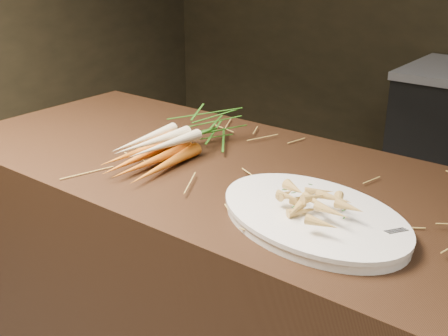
# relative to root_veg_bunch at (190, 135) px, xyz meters

# --- Properties ---
(straw_bedding) EXTENTS (1.40, 0.60, 0.02)m
(straw_bedding) POSITION_rel_root_veg_bunch_xyz_m (0.54, -0.03, -0.04)
(straw_bedding) COLOR olive
(straw_bedding) RESTS_ON main_counter
(root_veg_bunch) EXTENTS (0.17, 0.50, 0.09)m
(root_veg_bunch) POSITION_rel_root_veg_bunch_xyz_m (0.00, 0.00, 0.00)
(root_veg_bunch) COLOR orange
(root_veg_bunch) RESTS_ON main_counter
(serving_platter) EXTENTS (0.49, 0.39, 0.02)m
(serving_platter) POSITION_rel_root_veg_bunch_xyz_m (0.47, -0.16, -0.03)
(serving_platter) COLOR white
(serving_platter) RESTS_ON main_counter
(roasted_veg_heap) EXTENTS (0.24, 0.20, 0.05)m
(roasted_veg_heap) POSITION_rel_root_veg_bunch_xyz_m (0.47, -0.16, 0.00)
(roasted_veg_heap) COLOR #AB8931
(roasted_veg_heap) RESTS_ON serving_platter
(serving_fork) EXTENTS (0.10, 0.14, 0.00)m
(serving_fork) POSITION_rel_root_veg_bunch_xyz_m (0.62, -0.22, -0.02)
(serving_fork) COLOR silver
(serving_fork) RESTS_ON serving_platter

